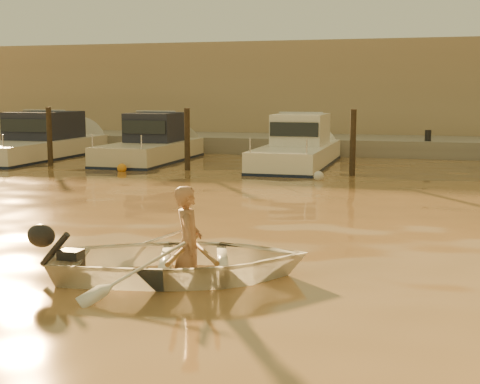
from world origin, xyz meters
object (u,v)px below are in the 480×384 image
(person, at_px, (188,243))
(waterfront_building, at_px, (386,94))
(moored_boat_0, at_px, (35,142))
(dinghy, at_px, (181,261))
(moored_boat_1, at_px, (150,144))
(moored_boat_2, at_px, (297,148))

(person, bearing_deg, waterfront_building, -21.30)
(person, height_order, waterfront_building, waterfront_building)
(moored_boat_0, bearing_deg, waterfront_building, 41.40)
(dinghy, relative_size, person, 2.22)
(moored_boat_1, distance_m, waterfront_building, 13.56)
(dinghy, bearing_deg, moored_boat_1, 5.91)
(dinghy, distance_m, person, 0.26)
(moored_boat_1, relative_size, waterfront_building, 0.14)
(moored_boat_2, bearing_deg, moored_boat_1, 180.00)
(person, distance_m, moored_boat_0, 18.12)
(waterfront_building, bearing_deg, moored_boat_2, -101.86)
(moored_boat_0, bearing_deg, moored_boat_2, 0.00)
(moored_boat_0, relative_size, moored_boat_1, 1.24)
(moored_boat_0, distance_m, moored_boat_1, 4.75)
(dinghy, height_order, moored_boat_2, moored_boat_2)
(moored_boat_0, xyz_separation_m, moored_boat_2, (10.17, 0.00, 0.00))
(moored_boat_0, bearing_deg, person, -51.31)
(moored_boat_0, bearing_deg, moored_boat_1, 0.00)
(moored_boat_0, height_order, waterfront_building, waterfront_building)
(moored_boat_2, xyz_separation_m, waterfront_building, (2.31, 11.00, 1.77))
(person, height_order, moored_boat_0, moored_boat_0)
(moored_boat_2, distance_m, waterfront_building, 11.38)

